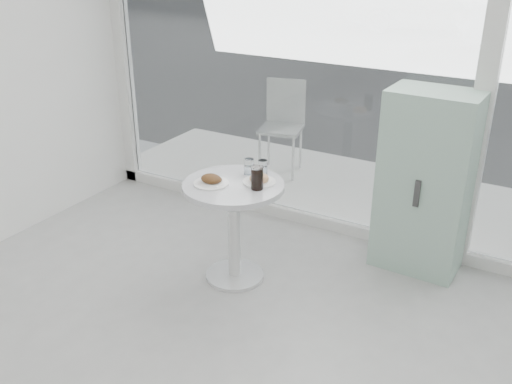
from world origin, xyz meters
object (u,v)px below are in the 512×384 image
Objects in this scene: main_table at (234,211)px; cola_glass at (257,178)px; car_white at (428,3)px; plate_donut at (259,180)px; mint_cabinet at (425,183)px; water_tumbler_b at (263,168)px; plate_fritter at (212,181)px; patio_chair at (283,120)px; water_tumbler_a at (249,168)px.

main_table is 0.35m from cola_glass.
car_white reaches higher than plate_donut.
mint_cabinet is 1.21m from water_tumbler_b.
mint_cabinet is 1.58m from plate_fritter.
main_table is at bearing 179.39° from car_white.
mint_cabinet is 0.33× the size of car_white.
car_white reaches higher than patio_chair.
patio_chair reaches higher than main_table.
plate_donut is (0.79, -1.89, 0.19)m from patio_chair.
car_white is 39.12× the size of water_tumbler_b.
mint_cabinet is 1.29m from cola_glass.
main_table is at bearing -144.67° from plate_donut.
car_white reaches higher than water_tumbler_a.
patio_chair reaches higher than water_tumbler_b.
patio_chair is 2.15m from plate_fritter.
water_tumbler_b is (0.74, -1.74, 0.22)m from patio_chair.
water_tumbler_b is (2.08, -12.55, 0.10)m from car_white.
water_tumbler_a is at bearing 87.33° from main_table.
mint_cabinet is 1.24m from plate_donut.
water_tumbler_a is (0.65, -1.80, 0.22)m from patio_chair.
main_table is at bearing -92.67° from water_tumbler_a.
water_tumbler_b is at bearing -80.59° from patio_chair.
plate_fritter is at bearing -122.91° from water_tumbler_b.
plate_donut is at bearing -69.66° from water_tumbler_b.
main_table is 7.10× the size of water_tumbler_b.
plate_fritter is 1.52× the size of cola_glass.
plate_donut is at bearing -179.88° from car_white.
plate_fritter is 0.33m from cola_glass.
car_white reaches higher than cola_glass.
water_tumbler_a reaches higher than plate_donut.
plate_fritter is at bearing -145.42° from main_table.
mint_cabinet is at bearing 38.28° from plate_donut.
mint_cabinet reaches higher than plate_donut.
car_white is 18.07× the size of plate_donut.
cola_glass is at bearing 0.62° from main_table.
water_tumbler_b reaches higher than plate_donut.
water_tumbler_a is 0.72× the size of cola_glass.
patio_chair reaches higher than cola_glass.
main_table is 0.30m from plate_donut.
mint_cabinet reaches higher than patio_chair.
water_tumbler_a is (0.13, 0.28, 0.02)m from plate_fritter.
main_table is at bearing -110.57° from water_tumbler_b.
plate_fritter is at bearing 178.79° from car_white.
main_table is 0.80× the size of patio_chair.
car_white is at bearing 99.56° from plate_donut.
cola_glass is (0.32, 0.09, 0.05)m from plate_fritter.
plate_fritter reaches higher than plate_donut.
water_tumbler_a is (-1.11, -0.67, 0.13)m from mint_cabinet.
water_tumbler_a is at bearing -148.51° from water_tumbler_b.
plate_donut is 0.13m from cola_glass.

